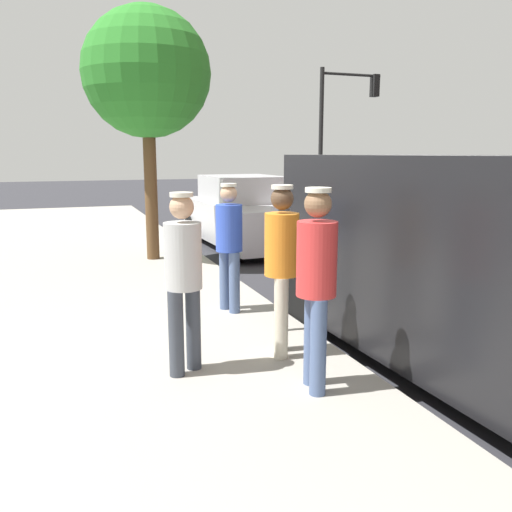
# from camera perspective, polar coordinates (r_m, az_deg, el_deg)

# --- Properties ---
(ground_plane) EXTENTS (80.00, 80.00, 0.00)m
(ground_plane) POSITION_cam_1_polar(r_m,az_deg,el_deg) (6.94, 13.00, -7.64)
(ground_plane) COLOR #2D2D33
(sidewalk_slab) EXTENTS (5.00, 32.00, 0.15)m
(sidewalk_slab) POSITION_cam_1_polar(r_m,az_deg,el_deg) (5.87, -17.52, -10.56)
(sidewalk_slab) COLOR #9E998E
(sidewalk_slab) RESTS_ON ground
(parking_meter_near) EXTENTS (0.14, 0.18, 1.52)m
(parking_meter_near) POSITION_cam_1_polar(r_m,az_deg,el_deg) (6.03, 2.68, 1.41)
(parking_meter_near) COLOR gray
(parking_meter_near) RESTS_ON sidewalk_slab
(pedestrian_in_red) EXTENTS (0.34, 0.36, 1.75)m
(pedestrian_in_red) POSITION_cam_1_polar(r_m,az_deg,el_deg) (4.53, 6.42, -2.15)
(pedestrian_in_red) COLOR #4C608C
(pedestrian_in_red) RESTS_ON sidewalk_slab
(pedestrian_in_blue) EXTENTS (0.34, 0.35, 1.65)m
(pedestrian_in_blue) POSITION_cam_1_polar(r_m,az_deg,el_deg) (6.85, -2.87, 1.78)
(pedestrian_in_blue) COLOR #4C608C
(pedestrian_in_blue) RESTS_ON sidewalk_slab
(pedestrian_in_gray) EXTENTS (0.34, 0.34, 1.68)m
(pedestrian_in_gray) POSITION_cam_1_polar(r_m,az_deg,el_deg) (4.92, -7.71, -1.67)
(pedestrian_in_gray) COLOR #383D47
(pedestrian_in_gray) RESTS_ON sidewalk_slab
(pedestrian_in_orange) EXTENTS (0.34, 0.34, 1.72)m
(pedestrian_in_orange) POSITION_cam_1_polar(r_m,az_deg,el_deg) (5.32, 2.73, -0.35)
(pedestrian_in_orange) COLOR beige
(pedestrian_in_orange) RESTS_ON sidewalk_slab
(parked_van) EXTENTS (2.27, 5.26, 2.15)m
(parked_van) POSITION_cam_1_polar(r_m,az_deg,el_deg) (5.49, 24.35, -0.77)
(parked_van) COLOR black
(parked_van) RESTS_ON ground
(parked_sedan_behind) EXTENTS (2.06, 4.45, 1.65)m
(parked_sedan_behind) POSITION_cam_1_polar(r_m,az_deg,el_deg) (12.61, -1.16, 4.38)
(parked_sedan_behind) COLOR #BCBCC1
(parked_sedan_behind) RESTS_ON ground
(traffic_light_corner) EXTENTS (2.48, 0.42, 5.20)m
(traffic_light_corner) POSITION_cam_1_polar(r_m,az_deg,el_deg) (20.76, 9.06, 14.44)
(traffic_light_corner) COLOR black
(traffic_light_corner) RESTS_ON ground
(street_tree) EXTENTS (2.35, 2.35, 4.64)m
(street_tree) POSITION_cam_1_polar(r_m,az_deg,el_deg) (10.56, -11.51, 18.37)
(street_tree) COLOR brown
(street_tree) RESTS_ON sidewalk_slab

